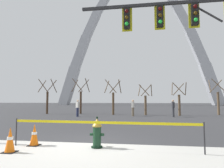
# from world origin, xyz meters

# --- Properties ---
(ground_plane) EXTENTS (240.00, 240.00, 0.00)m
(ground_plane) POSITION_xyz_m (0.00, 0.00, 0.00)
(ground_plane) COLOR #333335
(fire_hydrant) EXTENTS (0.46, 0.48, 0.99)m
(fire_hydrant) POSITION_xyz_m (0.50, -0.43, 0.47)
(fire_hydrant) COLOR black
(fire_hydrant) RESTS_ON ground
(caution_tape_barrier) EXTENTS (5.96, 0.27, 0.91)m
(caution_tape_barrier) POSITION_xyz_m (0.70, -0.66, 0.64)
(caution_tape_barrier) COLOR #232326
(caution_tape_barrier) RESTS_ON ground
(traffic_cone_by_hydrant) EXTENTS (0.36, 0.36, 0.73)m
(traffic_cone_by_hydrant) POSITION_xyz_m (-1.87, -1.39, 0.36)
(traffic_cone_by_hydrant) COLOR black
(traffic_cone_by_hydrant) RESTS_ON ground
(traffic_cone_mid_sidewalk) EXTENTS (0.36, 0.36, 0.73)m
(traffic_cone_mid_sidewalk) POSITION_xyz_m (-1.64, -0.46, 0.36)
(traffic_cone_mid_sidewalk) COLOR black
(traffic_cone_mid_sidewalk) RESTS_ON ground
(traffic_signal_gantry) EXTENTS (7.82, 0.44, 6.00)m
(traffic_signal_gantry) POSITION_xyz_m (4.55, 1.59, 4.40)
(traffic_signal_gantry) COLOR #232326
(traffic_signal_gantry) RESTS_ON ground
(monument_arch) EXTENTS (55.18, 3.20, 47.74)m
(monument_arch) POSITION_xyz_m (0.00, 61.42, 20.87)
(monument_arch) COLOR #B2B5BC
(monument_arch) RESTS_ON ground
(tree_far_left) EXTENTS (1.82, 1.83, 3.94)m
(tree_far_left) POSITION_xyz_m (-8.82, 14.64, 1.75)
(tree_far_left) COLOR #473323
(tree_far_left) RESTS_ON ground
(tree_left_mid) EXTENTS (1.88, 1.89, 4.06)m
(tree_left_mid) POSITION_xyz_m (-5.18, 15.67, 1.81)
(tree_left_mid) COLOR #473323
(tree_left_mid) RESTS_ON ground
(tree_center_left) EXTENTS (1.73, 1.74, 3.73)m
(tree_center_left) POSITION_xyz_m (-1.18, 14.42, 1.66)
(tree_center_left) COLOR brown
(tree_center_left) RESTS_ON ground
(tree_center_right) EXTENTS (1.50, 1.51, 3.21)m
(tree_center_right) POSITION_xyz_m (2.24, 14.53, 1.42)
(tree_center_right) COLOR brown
(tree_center_right) RESTS_ON ground
(tree_right_mid) EXTENTS (1.54, 1.55, 3.31)m
(tree_right_mid) POSITION_xyz_m (5.59, 14.11, 1.47)
(tree_right_mid) COLOR brown
(tree_right_mid) RESTS_ON ground
(tree_far_right) EXTENTS (1.76, 1.77, 3.80)m
(tree_far_right) POSITION_xyz_m (9.83, 15.75, 1.69)
(tree_far_right) COLOR brown
(tree_far_right) RESTS_ON ground
(pedestrian_walking_left) EXTENTS (0.25, 0.37, 1.59)m
(pedestrian_walking_left) POSITION_xyz_m (4.73, 12.35, 0.82)
(pedestrian_walking_left) COLOR #38383D
(pedestrian_walking_left) RESTS_ON ground
(pedestrian_standing_center) EXTENTS (0.29, 0.38, 1.59)m
(pedestrian_standing_center) POSITION_xyz_m (1.01, 12.78, 0.82)
(pedestrian_standing_center) COLOR brown
(pedestrian_standing_center) RESTS_ON ground
(pedestrian_walking_right) EXTENTS (0.39, 0.37, 1.59)m
(pedestrian_walking_right) POSITION_xyz_m (-4.13, 11.42, 0.82)
(pedestrian_walking_right) COLOR #232847
(pedestrian_walking_right) RESTS_ON ground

